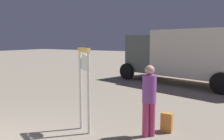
{
  "coord_description": "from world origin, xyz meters",
  "views": [
    {
      "loc": [
        4.59,
        -2.35,
        2.23
      ],
      "look_at": [
        0.46,
        4.69,
        1.2
      ],
      "focal_mm": 38.29,
      "sensor_mm": 36.0,
      "label": 1
    }
  ],
  "objects_px": {
    "backpack": "(167,122)",
    "box_truck_near": "(193,54)",
    "standing_clock": "(85,80)",
    "person_near_clock": "(149,97)"
  },
  "relations": [
    {
      "from": "standing_clock",
      "to": "person_near_clock",
      "type": "relative_size",
      "value": 1.23
    },
    {
      "from": "person_near_clock",
      "to": "backpack",
      "type": "distance_m",
      "value": 0.9
    },
    {
      "from": "person_near_clock",
      "to": "backpack",
      "type": "relative_size",
      "value": 3.55
    },
    {
      "from": "person_near_clock",
      "to": "box_truck_near",
      "type": "xyz_separation_m",
      "value": [
        -0.57,
        7.3,
        0.61
      ]
    },
    {
      "from": "person_near_clock",
      "to": "standing_clock",
      "type": "bearing_deg",
      "value": -161.76
    },
    {
      "from": "person_near_clock",
      "to": "backpack",
      "type": "xyz_separation_m",
      "value": [
        0.28,
        0.49,
        -0.7
      ]
    },
    {
      "from": "standing_clock",
      "to": "backpack",
      "type": "relative_size",
      "value": 4.36
    },
    {
      "from": "backpack",
      "to": "box_truck_near",
      "type": "relative_size",
      "value": 0.06
    },
    {
      "from": "box_truck_near",
      "to": "standing_clock",
      "type": "bearing_deg",
      "value": -96.6
    },
    {
      "from": "backpack",
      "to": "box_truck_near",
      "type": "bearing_deg",
      "value": 97.1
    }
  ]
}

